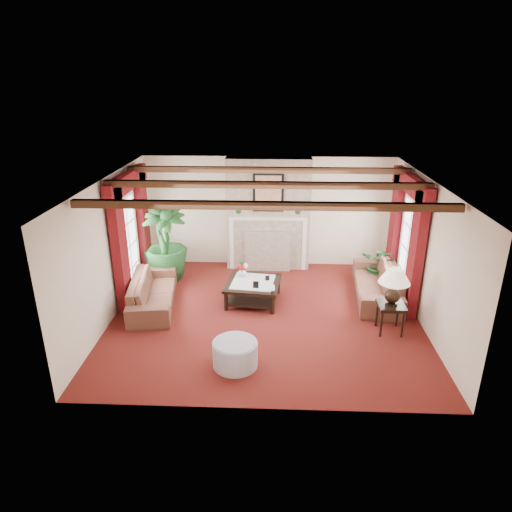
{
  "coord_description": "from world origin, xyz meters",
  "views": [
    {
      "loc": [
        0.15,
        -8.03,
        4.44
      ],
      "look_at": [
        -0.2,
        0.4,
        1.11
      ],
      "focal_mm": 32.0,
      "sensor_mm": 36.0,
      "label": 1
    }
  ],
  "objects_px": {
    "ottoman": "(235,354)",
    "sofa_right": "(378,278)",
    "potted_palm": "(166,258)",
    "side_table": "(390,318)",
    "coffee_table": "(253,292)",
    "sofa_left": "(152,287)"
  },
  "relations": [
    {
      "from": "sofa_left",
      "to": "side_table",
      "type": "relative_size",
      "value": 3.86
    },
    {
      "from": "potted_palm",
      "to": "side_table",
      "type": "xyz_separation_m",
      "value": [
        4.68,
        -2.23,
        -0.22
      ]
    },
    {
      "from": "potted_palm",
      "to": "side_table",
      "type": "bearing_deg",
      "value": -25.52
    },
    {
      "from": "ottoman",
      "to": "sofa_right",
      "type": "bearing_deg",
      "value": 43.03
    },
    {
      "from": "coffee_table",
      "to": "ottoman",
      "type": "distance_m",
      "value": 2.32
    },
    {
      "from": "sofa_right",
      "to": "side_table",
      "type": "height_order",
      "value": "sofa_right"
    },
    {
      "from": "side_table",
      "to": "ottoman",
      "type": "height_order",
      "value": "side_table"
    },
    {
      "from": "sofa_left",
      "to": "ottoman",
      "type": "distance_m",
      "value": 2.79
    },
    {
      "from": "sofa_right",
      "to": "potted_palm",
      "type": "xyz_separation_m",
      "value": [
        -4.73,
        0.79,
        0.07
      ]
    },
    {
      "from": "coffee_table",
      "to": "sofa_right",
      "type": "bearing_deg",
      "value": 13.74
    },
    {
      "from": "sofa_left",
      "to": "coffee_table",
      "type": "distance_m",
      "value": 2.08
    },
    {
      "from": "potted_palm",
      "to": "coffee_table",
      "type": "bearing_deg",
      "value": -28.06
    },
    {
      "from": "sofa_left",
      "to": "ottoman",
      "type": "relative_size",
      "value": 2.96
    },
    {
      "from": "potted_palm",
      "to": "ottoman",
      "type": "bearing_deg",
      "value": -60.93
    },
    {
      "from": "sofa_left",
      "to": "sofa_right",
      "type": "relative_size",
      "value": 0.96
    },
    {
      "from": "coffee_table",
      "to": "side_table",
      "type": "xyz_separation_m",
      "value": [
        2.59,
        -1.12,
        0.06
      ]
    },
    {
      "from": "ottoman",
      "to": "coffee_table",
      "type": "bearing_deg",
      "value": 85.56
    },
    {
      "from": "sofa_left",
      "to": "side_table",
      "type": "bearing_deg",
      "value": -108.7
    },
    {
      "from": "sofa_right",
      "to": "side_table",
      "type": "distance_m",
      "value": 1.45
    },
    {
      "from": "side_table",
      "to": "ottoman",
      "type": "distance_m",
      "value": 3.02
    },
    {
      "from": "sofa_right",
      "to": "ottoman",
      "type": "distance_m",
      "value": 3.87
    },
    {
      "from": "side_table",
      "to": "coffee_table",
      "type": "bearing_deg",
      "value": 156.61
    }
  ]
}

